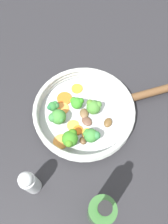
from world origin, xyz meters
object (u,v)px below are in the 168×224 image
object	(u,v)px
carrot_slice_2	(61,141)
broccoli_floret_5	(70,139)
carrot_slice_4	(73,126)
broccoli_floret_1	(94,107)
broccoli_floret_2	(77,102)
mushroom_piece_3	(83,141)
salt_shaker	(30,182)
broccoli_floret_0	(91,135)
skillet	(84,115)
carrot_slice_5	(64,98)
mushroom_piece_1	(85,113)
carrot_slice_1	(87,133)
mushroom_piece_2	(108,123)
mushroom_piece_0	(86,122)
carrot_slice_6	(77,89)
oil_bottle	(100,212)
broccoli_floret_3	(53,106)
carrot_slice_3	(62,109)
carrot_slice_0	(78,130)
broccoli_floret_4	(57,116)

from	to	relation	value
carrot_slice_2	broccoli_floret_5	xyz separation A→B (m)	(0.03, -0.01, 0.03)
carrot_slice_4	broccoli_floret_1	distance (m)	0.08
broccoli_floret_2	mushroom_piece_3	distance (m)	0.11
salt_shaker	carrot_slice_4	bearing A→B (deg)	41.15
broccoli_floret_0	broccoli_floret_5	size ratio (longest dim) A/B	0.91
skillet	carrot_slice_5	bearing A→B (deg)	119.98
broccoli_floret_1	salt_shaker	world-z (taller)	salt_shaker
broccoli_floret_5	mushroom_piece_1	world-z (taller)	broccoli_floret_5
carrot_slice_1	mushroom_piece_2	bearing A→B (deg)	8.19
mushroom_piece_0	carrot_slice_6	bearing A→B (deg)	84.62
carrot_slice_6	oil_bottle	world-z (taller)	oil_bottle
broccoli_floret_1	broccoli_floret_3	size ratio (longest dim) A/B	1.10
carrot_slice_3	mushroom_piece_2	world-z (taller)	mushroom_piece_2
broccoli_floret_5	oil_bottle	bearing A→B (deg)	-86.98
carrot_slice_0	carrot_slice_1	world-z (taller)	same
salt_shaker	oil_bottle	size ratio (longest dim) A/B	0.52
carrot_slice_4	carrot_slice_2	bearing A→B (deg)	-142.85
broccoli_floret_0	broccoli_floret_1	world-z (taller)	broccoli_floret_0
carrot_slice_0	broccoli_floret_4	distance (m)	0.07
carrot_slice_0	broccoli_floret_2	world-z (taller)	broccoli_floret_2
carrot_slice_6	mushroom_piece_2	bearing A→B (deg)	-71.13
carrot_slice_6	broccoli_floret_2	bearing A→B (deg)	-107.00
salt_shaker	broccoli_floret_2	bearing A→B (deg)	46.18
carrot_slice_2	salt_shaker	size ratio (longest dim) A/B	0.38
carrot_slice_0	broccoli_floret_0	xyz separation A→B (m)	(0.03, -0.04, 0.03)
carrot_slice_2	broccoli_floret_3	world-z (taller)	broccoli_floret_3
carrot_slice_0	carrot_slice_5	bearing A→B (deg)	93.89
broccoli_floret_5	mushroom_piece_1	distance (m)	0.10
carrot_slice_0	carrot_slice_6	world-z (taller)	carrot_slice_0
carrot_slice_2	mushroom_piece_2	world-z (taller)	mushroom_piece_2
broccoli_floret_0	broccoli_floret_4	bearing A→B (deg)	130.81
mushroom_piece_0	mushroom_piece_3	bearing A→B (deg)	-116.21
mushroom_piece_1	carrot_slice_3	bearing A→B (deg)	148.45
broccoli_floret_3	broccoli_floret_4	world-z (taller)	broccoli_floret_4
broccoli_floret_3	mushroom_piece_1	xyz separation A→B (m)	(0.08, -0.04, -0.02)
broccoli_floret_3	mushroom_piece_0	xyz separation A→B (m)	(0.08, -0.06, -0.02)
carrot_slice_0	mushroom_piece_2	world-z (taller)	mushroom_piece_2
carrot_slice_0	broccoli_floret_5	size ratio (longest dim) A/B	0.52
carrot_slice_2	carrot_slice_1	bearing A→B (deg)	0.67
carrot_slice_1	carrot_slice_4	xyz separation A→B (m)	(-0.03, 0.03, -0.00)
carrot_slice_3	carrot_slice_5	distance (m)	0.04
carrot_slice_4	broccoli_floret_0	size ratio (longest dim) A/B	0.73
mushroom_piece_0	oil_bottle	size ratio (longest dim) A/B	0.16
carrot_slice_1	broccoli_floret_0	distance (m)	0.03
broccoli_floret_4	mushroom_piece_0	size ratio (longest dim) A/B	1.56
broccoli_floret_5	oil_bottle	world-z (taller)	oil_bottle
broccoli_floret_1	mushroom_piece_2	world-z (taller)	broccoli_floret_1
carrot_slice_2	broccoli_floret_2	world-z (taller)	broccoli_floret_2
carrot_slice_4	broccoli_floret_3	size ratio (longest dim) A/B	0.83
carrot_slice_1	carrot_slice_5	xyz separation A→B (m)	(-0.03, 0.13, -0.00)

